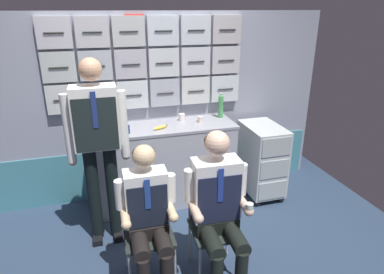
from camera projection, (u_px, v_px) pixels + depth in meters
ground at (183, 263)px, 3.09m from camera, size 4.80×4.80×0.04m
galley_bulkhead at (151, 104)px, 3.90m from camera, size 4.20×0.14×2.15m
galley_counter at (165, 164)px, 3.91m from camera, size 1.62×0.53×0.95m
service_trolley at (261, 158)px, 4.07m from camera, size 0.40×0.65×0.88m
folding_chair_left at (146, 220)px, 2.82m from camera, size 0.41×0.41×0.84m
crew_member_left at (148, 215)px, 2.62m from camera, size 0.48×0.59×1.22m
folding_chair_right at (212, 214)px, 2.89m from camera, size 0.42×0.42×0.84m
crew_member_right at (219, 203)px, 2.67m from camera, size 0.52×0.65×1.31m
crew_member_standing at (97, 136)px, 3.04m from camera, size 0.56×0.27×1.79m
sparkling_bottle_green at (118, 123)px, 3.40m from camera, size 0.06×0.06×0.30m
water_bottle_short at (221, 106)px, 3.98m from camera, size 0.06×0.06×0.30m
paper_cup_tan at (111, 122)px, 3.73m from camera, size 0.07×0.07×0.08m
espresso_cup_small at (200, 119)px, 3.85m from camera, size 0.06×0.06×0.07m
coffee_cup_spare at (127, 129)px, 3.50m from camera, size 0.06×0.06×0.09m
paper_cup_blue at (182, 117)px, 3.90m from camera, size 0.07×0.07×0.08m
snack_banana at (160, 127)px, 3.63m from camera, size 0.17×0.10×0.04m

